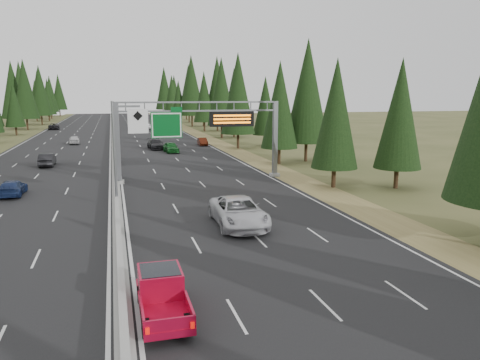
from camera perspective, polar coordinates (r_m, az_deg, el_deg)
road at (r=91.26m, az=-15.17°, el=4.68°), size 32.00×260.00×0.08m
shoulder_right at (r=92.99m, az=-4.11°, el=5.11°), size 3.60×260.00×0.06m
shoulder_left at (r=92.97m, az=-26.23°, el=4.07°), size 3.60×260.00×0.06m
median_barrier at (r=91.22m, az=-15.19°, el=4.92°), size 0.70×260.00×0.85m
sign_gantry at (r=46.73m, az=-4.15°, el=6.34°), size 16.75×0.98×7.80m
hov_sign_pole at (r=36.03m, az=-14.16°, el=3.99°), size 2.80×0.50×8.00m
tree_row_right at (r=85.25m, az=-0.33°, el=10.79°), size 11.15×238.59×18.89m
silver_minivan at (r=30.55m, az=-0.17°, el=-3.92°), size 3.23×6.67×1.83m
red_pickup at (r=19.12m, az=-9.57°, el=-13.08°), size 1.78×4.98×1.62m
car_ahead_green at (r=70.01m, az=-8.41°, el=3.97°), size 2.15×4.67×1.55m
car_ahead_dkred at (r=79.25m, az=-4.58°, el=4.69°), size 1.52×3.92×1.27m
car_ahead_dkgrey at (r=74.92m, az=-10.23°, el=4.34°), size 2.60×5.50×1.55m
car_ahead_white at (r=118.25m, az=-11.00°, el=6.48°), size 3.13×5.83×1.56m
car_ahead_far at (r=158.31m, az=-12.69°, el=7.31°), size 1.84×3.93×1.30m
car_onc_near at (r=60.67m, az=-22.45°, el=2.31°), size 1.65×4.63×1.52m
car_onc_blue at (r=44.09m, az=-26.01°, el=-0.88°), size 1.89×4.55×1.31m
car_onc_white at (r=86.22m, az=-19.55°, el=4.65°), size 2.05×4.44×1.47m
car_onc_far at (r=124.16m, az=-21.75°, el=6.10°), size 2.96×5.63×1.51m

